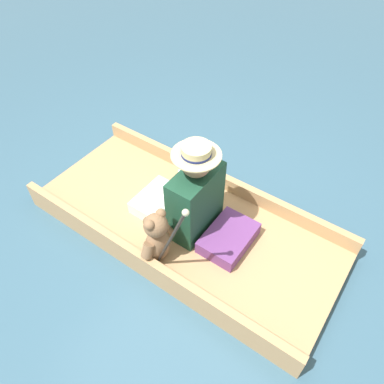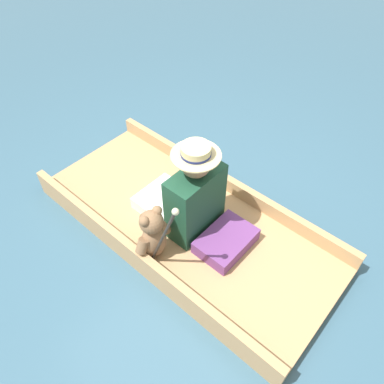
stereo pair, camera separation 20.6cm
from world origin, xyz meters
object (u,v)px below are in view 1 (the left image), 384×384
at_px(seated_person, 188,196).
at_px(walking_cane, 172,236).
at_px(teddy_bear, 157,238).
at_px(wine_glass, 183,174).

xyz_separation_m(seated_person, walking_cane, (-0.45, -0.20, 0.16)).
distance_m(seated_person, teddy_bear, 0.40).
bearing_deg(wine_glass, teddy_bear, -157.15).
height_order(seated_person, teddy_bear, seated_person).
relative_size(seated_person, walking_cane, 1.05).
height_order(wine_glass, walking_cane, walking_cane).
relative_size(teddy_bear, wine_glass, 3.64).
relative_size(seated_person, teddy_bear, 1.74).
bearing_deg(walking_cane, wine_glass, 32.37).
bearing_deg(walking_cane, seated_person, 23.86).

